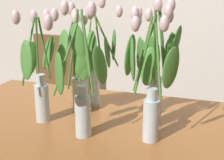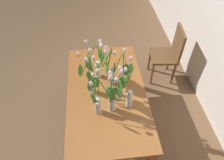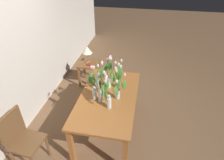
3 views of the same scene
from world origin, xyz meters
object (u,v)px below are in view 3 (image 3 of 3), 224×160
Objects in this scene: tulip_vase_4 at (117,76)px; tulip_vase_2 at (95,88)px; tulip_vase_6 at (103,89)px; side_table at (89,68)px; table_lamp at (87,50)px; dining_chair at (21,137)px; tulip_vase_5 at (109,75)px; tulip_vase_1 at (109,97)px; dining_table at (108,101)px; tulip_vase_3 at (118,86)px; tulip_vase_0 at (99,78)px; pillar_candle at (90,64)px.

tulip_vase_2 is at bearing 138.34° from tulip_vase_4.
tulip_vase_6 reaches higher than side_table.
dining_chair is at bearing 172.40° from table_lamp.
tulip_vase_1 is at bearing -168.00° from tulip_vase_5.
table_lamp reaches higher than side_table.
side_table is at bearing -8.21° from dining_chair.
dining_table is 0.37m from tulip_vase_3.
tulip_vase_4 is at bearing -99.59° from tulip_vase_5.
dining_chair is 1.69× the size of side_table.
tulip_vase_0 is 0.92× the size of tulip_vase_4.
tulip_vase_5 is (0.02, 0.15, -0.01)m from tulip_vase_4.
tulip_vase_2 is 0.45m from tulip_vase_4.
tulip_vase_2 is at bearing 54.63° from tulip_vase_1.
tulip_vase_0 is 1.00× the size of tulip_vase_1.
tulip_vase_1 is 0.97× the size of side_table.
tulip_vase_2 is 7.64× the size of pillar_candle.
tulip_vase_2 reaches higher than table_lamp.
tulip_vase_4 is (0.27, 0.06, 0.00)m from tulip_vase_3.
pillar_candle is (0.96, 0.78, -0.39)m from tulip_vase_4.
tulip_vase_4 reaches higher than dining_chair.
tulip_vase_2 is at bearing 179.25° from tulip_vase_0.
tulip_vase_3 is 0.99× the size of tulip_vase_5.
tulip_vase_3 is 1.04× the size of side_table.
tulip_vase_5 is 7.73× the size of pillar_candle.
pillar_candle is (2.07, -0.38, 0.06)m from dining_chair.
tulip_vase_0 is at bearing -0.75° from tulip_vase_2.
tulip_vase_6 is at bearing -154.85° from pillar_candle.
tulip_vase_6 is at bearing -154.79° from side_table.
tulip_vase_1 is at bearing -62.39° from dining_chair.
dining_chair is 2.27m from table_lamp.
tulip_vase_3 is 1.03× the size of tulip_vase_6.
tulip_vase_5 is at bearing -146.77° from side_table.
tulip_vase_5 is (0.08, -0.14, 0.02)m from tulip_vase_0.
tulip_vase_1 is 0.32m from tulip_vase_2.
table_lamp is at bearing 29.00° from dining_table.
tulip_vase_6 is 1.01× the size of side_table.
tulip_vase_2 is 1.23m from dining_chair.
dining_table is at bearing -68.21° from tulip_vase_2.
dining_chair is (-0.59, 1.13, -0.42)m from tulip_vase_1.
side_table is at bearing -143.56° from table_lamp.
dining_table is 0.42m from tulip_vase_5.
tulip_vase_3 is at bearing -146.37° from table_lamp.
tulip_vase_1 reaches higher than dining_table.
dining_table is 3.01× the size of tulip_vase_1.
tulip_vase_5 reaches higher than side_table.
tulip_vase_0 is at bearing 42.61° from dining_table.
tulip_vase_2 is 1.55m from table_lamp.
tulip_vase_6 is 7.40× the size of pillar_candle.
tulip_vase_3 is 7.63× the size of pillar_candle.
tulip_vase_4 is (0.52, -0.03, 0.03)m from tulip_vase_1.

